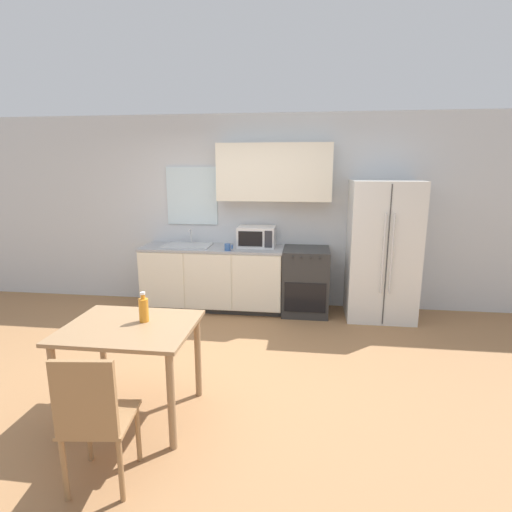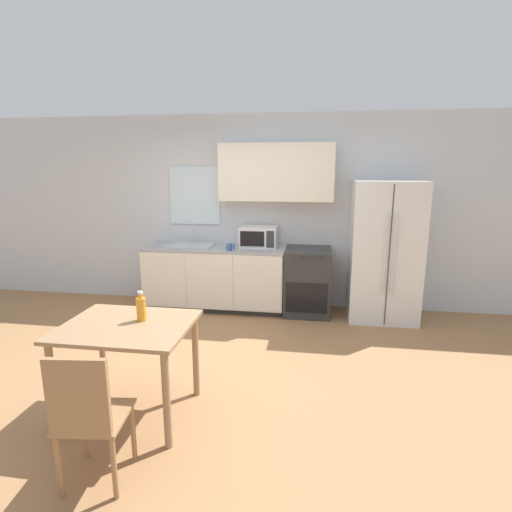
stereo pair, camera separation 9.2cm
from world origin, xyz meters
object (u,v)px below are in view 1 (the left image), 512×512
(oven_range, at_px, (306,281))
(microwave, at_px, (257,237))
(coffee_mug, at_px, (228,247))
(refrigerator, at_px, (382,251))
(dining_chair_near, at_px, (93,415))
(drink_bottle, at_px, (144,309))
(dining_table, at_px, (131,340))

(oven_range, distance_m, microwave, 0.91)
(microwave, bearing_deg, coffee_mug, -137.41)
(oven_range, distance_m, refrigerator, 1.09)
(refrigerator, distance_m, microwave, 1.69)
(oven_range, relative_size, microwave, 1.77)
(oven_range, bearing_deg, microwave, 171.50)
(oven_range, height_order, dining_chair_near, dining_chair_near)
(oven_range, relative_size, refrigerator, 0.50)
(microwave, bearing_deg, refrigerator, -4.54)
(refrigerator, xyz_separation_m, drink_bottle, (-2.25, -2.44, -0.03))
(dining_chair_near, relative_size, drink_bottle, 3.82)
(coffee_mug, height_order, dining_chair_near, coffee_mug)
(refrigerator, distance_m, dining_chair_near, 4.01)
(dining_table, height_order, drink_bottle, drink_bottle)
(refrigerator, xyz_separation_m, dining_table, (-2.33, -2.54, -0.25))
(oven_range, height_order, microwave, microwave)
(refrigerator, xyz_separation_m, coffee_mug, (-2.02, -0.18, 0.03))
(oven_range, height_order, coffee_mug, coffee_mug)
(microwave, distance_m, coffee_mug, 0.47)
(dining_table, bearing_deg, drink_bottle, 48.23)
(drink_bottle, bearing_deg, dining_table, -131.77)
(microwave, height_order, drink_bottle, microwave)
(oven_range, relative_size, dining_table, 0.90)
(dining_chair_near, bearing_deg, oven_range, 63.06)
(oven_range, xyz_separation_m, coffee_mug, (-1.04, -0.21, 0.49))
(dining_chair_near, bearing_deg, coffee_mug, 79.66)
(microwave, xyz_separation_m, coffee_mug, (-0.34, -0.31, -0.09))
(refrigerator, distance_m, coffee_mug, 2.03)
(refrigerator, bearing_deg, microwave, 175.46)
(refrigerator, bearing_deg, oven_range, 178.28)
(oven_range, distance_m, dining_table, 2.91)
(coffee_mug, xyz_separation_m, dining_table, (-0.31, -2.35, -0.29))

